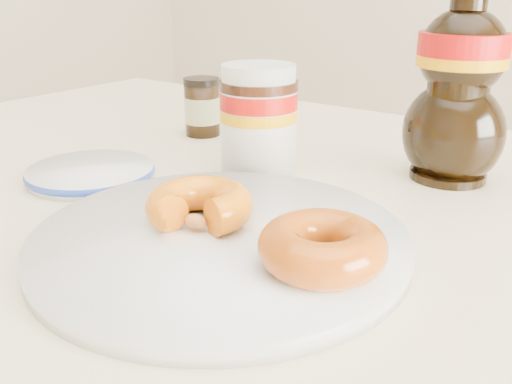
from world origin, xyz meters
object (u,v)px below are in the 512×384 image
Objects in this scene: donut_bitten at (200,205)px; donut_whole at (322,247)px; dining_table at (293,291)px; nutella_jar at (259,116)px; blue_rim_saucer at (91,173)px; syrup_bottle at (459,82)px; plate at (220,240)px; dark_jar at (202,107)px.

donut_whole reaches higher than donut_bitten.
nutella_jar is (-0.10, 0.08, 0.15)m from dining_table.
dining_table is at bearing -38.60° from nutella_jar.
nutella_jar reaches higher than blue_rim_saucer.
nutella_jar is at bearing -150.13° from syrup_bottle.
dining_table is 4.55× the size of plate.
donut_whole is at bearing 18.89° from donut_bitten.
donut_whole is (0.12, -0.01, 0.00)m from donut_bitten.
syrup_bottle is at bearing 66.46° from dining_table.
nutella_jar is 0.18m from dark_jar.
dining_table is 0.18m from donut_whole.
plate is (-0.01, -0.10, 0.09)m from dining_table.
donut_whole is 0.30m from syrup_bottle.
blue_rim_saucer is at bearing -143.54° from syrup_bottle.
blue_rim_saucer reaches higher than dining_table.
blue_rim_saucer is at bearing 170.52° from donut_whole.
donut_bitten is 0.74× the size of nutella_jar.
plate is at bearing -63.16° from nutella_jar.
donut_whole is at bearing -49.87° from dining_table.
blue_rim_saucer is at bearing -169.54° from donut_bitten.
blue_rim_saucer is at bearing -83.33° from dark_jar.
dining_table is 0.20m from nutella_jar.
nutella_jar is 0.21m from syrup_bottle.
syrup_bottle reaches higher than dining_table.
dark_jar is at bearing 153.80° from donut_bitten.
syrup_bottle is at bearing 36.46° from blue_rim_saucer.
nutella_jar reaches higher than dining_table.
dining_table is at bearing 130.13° from donut_whole.
plate reaches higher than dining_table.
donut_bitten reaches higher than dining_table.
nutella_jar reaches higher than plate.
dark_jar reaches higher than donut_whole.
syrup_bottle is 0.41m from blue_rim_saucer.
syrup_bottle is (0.18, 0.11, 0.04)m from nutella_jar.
donut_whole is at bearing -37.89° from dark_jar.
syrup_bottle is (-0.01, 0.29, 0.07)m from donut_whole.
dining_table is at bearing 91.64° from donut_bitten.
blue_rim_saucer is at bearing -168.43° from dining_table.
donut_whole reaches higher than plate.
syrup_bottle is (0.09, 0.28, 0.10)m from plate.
syrup_bottle reaches higher than donut_whole.
donut_whole reaches higher than dining_table.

